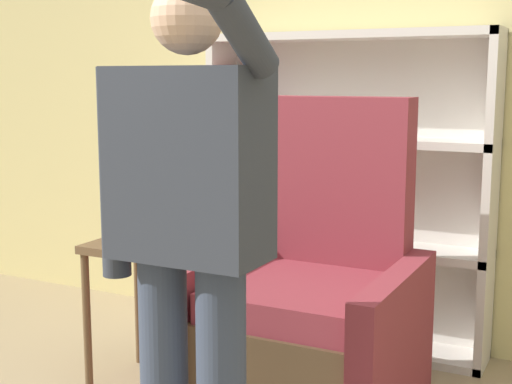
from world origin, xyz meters
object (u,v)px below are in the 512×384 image
at_px(person_standing, 187,229).
at_px(side_table, 146,269).
at_px(table_lamp, 143,174).
at_px(armchair, 311,320).
at_px(bookcase, 330,193).

relative_size(person_standing, side_table, 2.47).
bearing_deg(person_standing, table_lamp, 132.43).
distance_m(person_standing, table_lamp, 1.12).
distance_m(armchair, person_standing, 1.06).
relative_size(bookcase, table_lamp, 4.13).
distance_m(armchair, table_lamp, 0.97).
height_order(bookcase, table_lamp, bookcase).
bearing_deg(armchair, side_table, -174.37).
xyz_separation_m(armchair, side_table, (-0.78, -0.08, 0.14)).
bearing_deg(table_lamp, armchair, 5.63).
xyz_separation_m(bookcase, side_table, (-0.53, -0.93, -0.26)).
bearing_deg(bookcase, person_standing, -82.58).
bearing_deg(table_lamp, person_standing, -47.57).
xyz_separation_m(bookcase, armchair, (0.25, -0.85, -0.40)).
bearing_deg(side_table, bookcase, 60.20).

